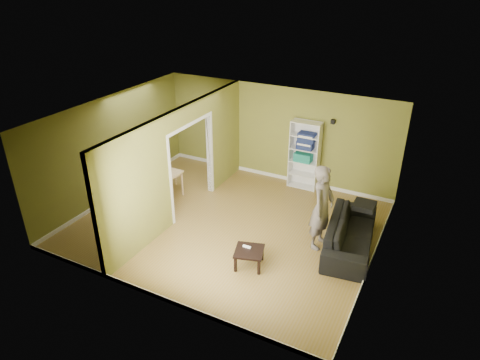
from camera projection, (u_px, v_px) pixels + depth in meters
name	position (u px, v px, depth m)	size (l,w,h in m)	color
room_shell	(228.00, 174.00, 9.29)	(6.50, 6.50, 6.50)	olive
partition	(182.00, 163.00, 9.78)	(0.22, 5.50, 2.60)	olive
wall_speaker	(333.00, 122.00, 10.54)	(0.10, 0.10, 0.10)	black
sofa	(351.00, 229.00, 8.89)	(0.98, 2.30, 0.87)	black
person	(323.00, 201.00, 8.66)	(0.62, 0.79, 2.16)	slate
bookshelf	(305.00, 155.00, 11.16)	(0.78, 0.34, 1.84)	white
paper_box_teal	(303.00, 157.00, 11.16)	(0.45, 0.29, 0.23)	#1E6562
paper_box_navy_b	(305.00, 145.00, 10.99)	(0.42, 0.28, 0.22)	navy
paper_box_navy_c	(307.00, 137.00, 10.88)	(0.43, 0.28, 0.22)	navy
coffee_table	(249.00, 253.00, 8.38)	(0.55, 0.55, 0.37)	black
game_controller	(247.00, 247.00, 8.43)	(0.17, 0.04, 0.03)	white
dining_table	(158.00, 174.00, 10.81)	(1.11, 0.74, 0.69)	#DABC7C
chair_left	(136.00, 171.00, 11.23)	(0.46, 0.46, 1.01)	#D4AF86
chair_near	(146.00, 191.00, 10.34)	(0.43, 0.43, 0.94)	#D9B77E
chair_far	(173.00, 173.00, 11.27)	(0.41, 0.41, 0.89)	tan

